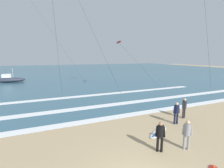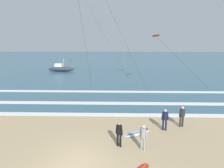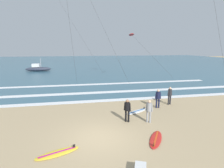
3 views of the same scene
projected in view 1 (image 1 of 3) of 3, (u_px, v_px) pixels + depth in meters
name	position (u px, v px, depth m)	size (l,w,h in m)	color
ocean_surface	(56.00, 71.00, 52.51)	(140.00, 90.00, 0.01)	#386075
wave_foam_shoreline	(74.00, 123.00, 11.41)	(44.48, 0.84, 0.01)	white
wave_foam_mid_break	(91.00, 107.00, 15.10)	(40.40, 0.94, 0.01)	white
wave_foam_outer_break	(68.00, 98.00, 18.71)	(36.82, 0.94, 0.01)	white
surfer_foreground_main	(160.00, 134.00, 7.90)	(0.47, 0.36, 1.60)	black
surfer_left_far	(184.00, 106.00, 12.32)	(0.51, 0.32, 1.60)	#232328
surfer_mid_group	(176.00, 111.00, 11.22)	(0.52, 0.32, 1.60)	#141938
surfer_background_far	(187.00, 132.00, 8.09)	(0.45, 0.38, 1.60)	gray
surfboard_near_water	(159.00, 132.00, 10.05)	(2.13, 1.52, 0.25)	silver
kite_red_high_left	(119.00, 42.00, 23.15)	(8.33, 3.23, 7.13)	red
offshore_boat	(9.00, 79.00, 29.89)	(5.25, 1.86, 2.70)	#2D3342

